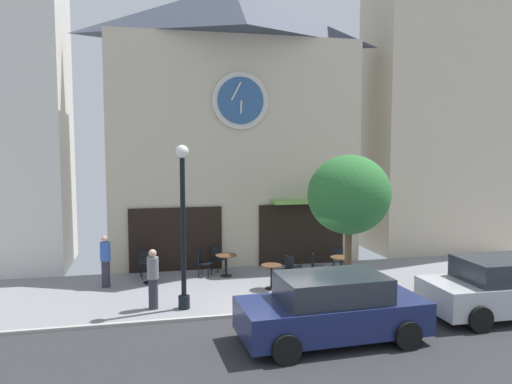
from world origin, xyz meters
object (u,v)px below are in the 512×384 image
object	(u,v)px
cafe_chair_facing_wall	(338,258)
cafe_chair_by_entrance	(287,268)
cafe_table_rightmost	(149,267)
cafe_chair_right_end	(316,264)
cafe_chair_corner	(146,262)
cafe_chair_left_end	(203,261)
cafe_chair_mid_row	(217,257)
pedestrian_grey	(153,278)
pedestrian_blue	(105,260)
cafe_table_center	(271,272)
cafe_table_near_door	(341,263)
cafe_table_near_curb	(226,261)
parked_car_silver	(505,287)
street_lamp	(183,227)
street_tree	(349,195)
cafe_chair_near_lamp	(296,277)
parked_car_navy	(332,309)

from	to	relation	value
cafe_chair_facing_wall	cafe_chair_by_entrance	xyz separation A→B (m)	(-2.18, -1.00, 0.00)
cafe_table_rightmost	cafe_chair_right_end	bearing A→B (deg)	-8.07
cafe_chair_corner	cafe_chair_left_end	xyz separation A→B (m)	(1.93, -0.27, 0.00)
cafe_chair_mid_row	pedestrian_grey	xyz separation A→B (m)	(-2.32, -3.74, 0.33)
cafe_chair_by_entrance	cafe_chair_corner	bearing A→B (deg)	157.90
cafe_table_rightmost	pedestrian_blue	bearing A→B (deg)	-173.78
cafe_table_center	cafe_table_near_door	bearing A→B (deg)	13.38
cafe_table_near_curb	cafe_table_near_door	distance (m)	3.94
cafe_table_center	pedestrian_grey	size ratio (longest dim) A/B	0.46
cafe_table_near_door	cafe_chair_by_entrance	world-z (taller)	cafe_chair_by_entrance
cafe_table_near_curb	parked_car_silver	bearing A→B (deg)	-40.10
street_lamp	cafe_table_rightmost	size ratio (longest dim) A/B	6.00
cafe_chair_mid_row	cafe_chair_by_entrance	distance (m)	2.94
cafe_table_near_door	cafe_chair_corner	world-z (taller)	cafe_chair_corner
cafe_chair_by_entrance	pedestrian_blue	bearing A→B (deg)	171.11
parked_car_silver	cafe_table_rightmost	bearing A→B (deg)	150.36
street_tree	cafe_chair_by_entrance	distance (m)	3.47
cafe_chair_left_end	cafe_table_near_door	bearing A→B (deg)	-17.28
street_tree	cafe_table_near_door	bearing A→B (deg)	72.49
cafe_chair_left_end	cafe_chair_facing_wall	bearing A→B (deg)	-6.74
cafe_chair_near_lamp	parked_car_silver	bearing A→B (deg)	-32.35
parked_car_navy	cafe_chair_mid_row	bearing A→B (deg)	103.59
cafe_chair_right_end	parked_car_silver	xyz separation A→B (m)	(3.73, -4.47, 0.23)
cafe_chair_mid_row	cafe_chair_by_entrance	xyz separation A→B (m)	(2.01, -2.14, 0.00)
pedestrian_blue	cafe_chair_by_entrance	bearing A→B (deg)	-8.89
pedestrian_grey	cafe_table_center	bearing A→B (deg)	17.16
cafe_chair_by_entrance	cafe_chair_mid_row	bearing A→B (deg)	133.13
cafe_chair_facing_wall	cafe_chair_left_end	distance (m)	4.81
cafe_table_near_curb	cafe_chair_mid_row	world-z (taller)	cafe_chair_mid_row
cafe_table_near_door	parked_car_silver	world-z (taller)	parked_car_silver
cafe_chair_facing_wall	pedestrian_blue	size ratio (longest dim) A/B	0.54
cafe_table_rightmost	cafe_table_center	world-z (taller)	cafe_table_center
street_lamp	cafe_chair_facing_wall	distance (m)	6.56
parked_car_silver	cafe_chair_right_end	bearing A→B (deg)	129.86
parked_car_navy	pedestrian_blue	bearing A→B (deg)	133.66
cafe_chair_near_lamp	cafe_chair_by_entrance	world-z (taller)	same
cafe_chair_left_end	pedestrian_grey	bearing A→B (deg)	-118.57
street_lamp	street_tree	size ratio (longest dim) A/B	1.06
cafe_table_near_curb	cafe_table_center	bearing A→B (deg)	-57.92
street_tree	cafe_chair_by_entrance	size ratio (longest dim) A/B	4.73
street_lamp	cafe_table_center	distance (m)	3.59
street_tree	cafe_table_near_door	xyz separation A→B (m)	(0.67, 2.12, -2.54)
cafe_chair_mid_row	cafe_chair_right_end	world-z (taller)	same
cafe_table_rightmost	cafe_chair_left_end	size ratio (longest dim) A/B	0.84
street_tree	cafe_chair_right_end	bearing A→B (deg)	95.15
cafe_table_rightmost	cafe_chair_near_lamp	distance (m)	4.87
street_lamp	pedestrian_grey	xyz separation A→B (m)	(-0.83, 0.18, -1.44)
street_tree	cafe_table_near_door	world-z (taller)	street_tree
cafe_table_near_curb	cafe_table_center	world-z (taller)	cafe_table_center
cafe_chair_near_lamp	pedestrian_blue	xyz separation A→B (m)	(-5.71, 2.02, 0.33)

